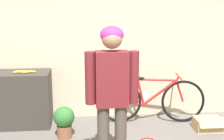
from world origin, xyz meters
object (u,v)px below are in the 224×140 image
object	(u,v)px
bicycle	(151,100)
banana	(24,72)
potted_plant	(64,120)
person	(112,88)
cardboard_box	(208,124)

from	to	relation	value
bicycle	banana	world-z (taller)	banana
bicycle	banana	xyz separation A→B (m)	(-1.99, -0.00, 0.51)
potted_plant	banana	bearing A→B (deg)	142.60
banana	potted_plant	size ratio (longest dim) A/B	0.77
person	cardboard_box	xyz separation A→B (m)	(1.57, 1.06, -0.93)
person	potted_plant	distance (m)	1.38
cardboard_box	bicycle	bearing A→B (deg)	154.09
cardboard_box	potted_plant	bearing A→B (deg)	-177.89
banana	potted_plant	xyz separation A→B (m)	(0.61, -0.47, -0.62)
bicycle	potted_plant	size ratio (longest dim) A/B	3.67
person	potted_plant	size ratio (longest dim) A/B	3.62
person	cardboard_box	world-z (taller)	person
bicycle	potted_plant	bearing A→B (deg)	-156.46
person	banana	bearing A→B (deg)	129.15
bicycle	cardboard_box	distance (m)	0.94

